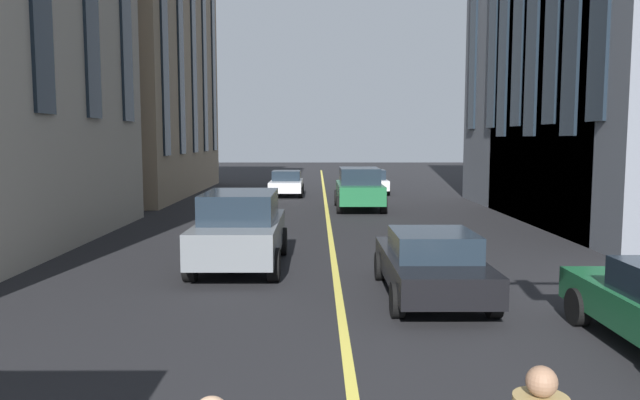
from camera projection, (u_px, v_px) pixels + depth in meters
lane_centre_line at (330, 230)px, 21.07m from camera, size 80.00×0.16×0.01m
car_grey_mid at (240, 228)px, 15.03m from camera, size 4.70×2.14×1.88m
car_white_oncoming at (371, 182)px, 35.12m from camera, size 3.90×1.89×1.40m
car_black_near at (431, 263)px, 12.18m from camera, size 4.40×1.95×1.37m
car_white_far at (286, 183)px, 33.79m from camera, size 3.90×1.89×1.40m
car_green_parked_a at (359, 188)px, 27.28m from camera, size 4.70×2.14×1.88m
building_left_near at (84, 44)px, 34.35m from camera, size 16.72×12.51×17.09m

